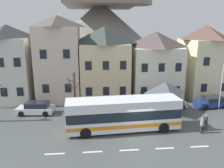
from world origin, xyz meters
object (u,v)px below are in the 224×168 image
transit_bus (123,114)px  bare_tree_01 (75,95)px  townhouse_02 (105,64)px  hilltop_castle (101,33)px  townhouse_04 (203,61)px  bus_shelter (165,87)px  townhouse_01 (59,59)px  public_bench (166,104)px  pedestrian_01 (202,125)px  parked_car_00 (36,108)px  flagpole (223,73)px  townhouse_00 (10,64)px  townhouse_03 (155,65)px  parked_car_02 (212,102)px  parked_car_01 (169,103)px  pedestrian_00 (206,121)px

transit_bus → bare_tree_01: size_ratio=2.15×
townhouse_02 → hilltop_castle: bearing=88.7°
townhouse_04 → bus_shelter: bearing=-139.0°
townhouse_01 → hilltop_castle: (6.64, 19.40, 3.03)m
hilltop_castle → public_bench: bearing=-74.0°
pedestrian_01 → townhouse_01: bearing=140.2°
bare_tree_01 → parked_car_00: bearing=159.3°
hilltop_castle → flagpole: bearing=-62.5°
townhouse_00 → townhouse_03: (19.88, 0.15, -0.46)m
pedestrian_01 → flagpole: size_ratio=0.20×
townhouse_02 → transit_bus: bearing=-83.5°
townhouse_02 → transit_bus: 10.78m
pedestrian_01 → parked_car_00: bearing=158.9°
bus_shelter → hilltop_castle: bearing=103.4°
townhouse_00 → pedestrian_01: 24.66m
bare_tree_01 → bus_shelter: bearing=4.7°
townhouse_02 → bare_tree_01: bearing=-118.5°
transit_bus → public_bench: transit_bus is taller
townhouse_01 → flagpole: bearing=-17.4°
bus_shelter → flagpole: flagpole is taller
transit_bus → parked_car_00: (-9.49, 5.08, -0.90)m
townhouse_03 → parked_car_02: townhouse_03 is taller
transit_bus → parked_car_01: transit_bus is taller
townhouse_04 → hilltop_castle: size_ratio=0.28×
townhouse_00 → townhouse_01: size_ratio=0.89×
townhouse_01 → public_bench: 15.41m
parked_car_00 → parked_car_02: (21.63, 0.37, -0.04)m
townhouse_00 → parked_car_00: townhouse_00 is taller
townhouse_02 → townhouse_03: (7.21, 0.53, -0.35)m
hilltop_castle → parked_car_02: size_ratio=8.26×
transit_bus → pedestrian_01: (7.31, -1.41, -0.73)m
hilltop_castle → flagpole: 29.24m
bus_shelter → parked_car_00: bearing=176.6°
townhouse_00 → townhouse_01: bearing=2.6°
hilltop_castle → parked_car_01: bearing=-73.3°
parked_car_00 → bare_tree_01: 5.32m
townhouse_01 → townhouse_04: townhouse_01 is taller
townhouse_01 → public_bench: townhouse_01 is taller
townhouse_00 → public_bench: bearing=-13.0°
townhouse_04 → parked_car_02: (-1.26, -5.60, -4.45)m
townhouse_04 → parked_car_02: townhouse_04 is taller
flagpole → bare_tree_01: bearing=-176.0°
townhouse_02 → pedestrian_00: (9.14, -11.01, -4.07)m
pedestrian_00 → pedestrian_01: pedestrian_01 is taller
townhouse_01 → hilltop_castle: hilltop_castle is taller
public_bench → bare_tree_01: bare_tree_01 is taller
townhouse_00 → parked_car_00: (4.34, -5.46, -4.42)m
transit_bus → bus_shelter: bearing=33.9°
parked_car_02 → bare_tree_01: (-17.01, -2.12, 2.00)m
bare_tree_01 → townhouse_00: bearing=141.2°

